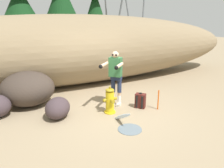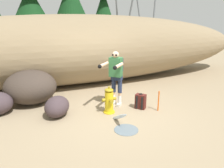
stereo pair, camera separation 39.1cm
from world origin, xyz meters
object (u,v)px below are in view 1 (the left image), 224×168
fire_hydrant (110,101)px  survey_stake (158,100)px  spare_backpack (140,101)px  utility_worker (116,72)px  boulder_small (58,108)px  boulder_mid (28,88)px

fire_hydrant → survey_stake: bearing=-17.1°
fire_hydrant → spare_backpack: size_ratio=1.66×
utility_worker → boulder_small: utility_worker is taller
fire_hydrant → utility_worker: 0.90m
fire_hydrant → spare_backpack: fire_hydrant is taller
spare_backpack → boulder_small: size_ratio=0.55×
utility_worker → spare_backpack: bearing=98.1°
utility_worker → survey_stake: bearing=95.6°
utility_worker → boulder_mid: bearing=-74.4°
utility_worker → survey_stake: utility_worker is taller
utility_worker → boulder_small: size_ratio=1.98×
fire_hydrant → survey_stake: fire_hydrant is taller
utility_worker → spare_backpack: size_ratio=3.62×
spare_backpack → boulder_small: (-2.40, 0.42, 0.06)m
spare_backpack → boulder_small: 2.43m
utility_worker → survey_stake: (1.00, -0.81, -0.78)m
spare_backpack → boulder_mid: bearing=108.8°
spare_backpack → fire_hydrant: bearing=135.3°
utility_worker → boulder_mid: (-2.38, 1.31, -0.55)m
fire_hydrant → survey_stake: 1.44m
fire_hydrant → utility_worker: size_ratio=0.46×
utility_worker → boulder_mid: utility_worker is taller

